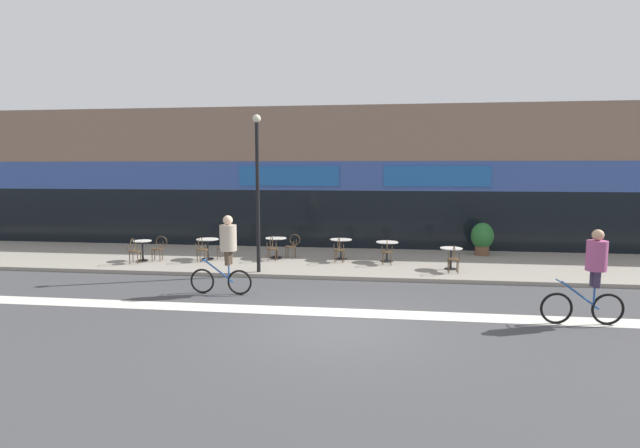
# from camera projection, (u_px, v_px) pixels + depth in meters

# --- Properties ---
(ground_plane) EXTENTS (120.00, 120.00, 0.00)m
(ground_plane) POSITION_uv_depth(u_px,v_px,m) (338.00, 326.00, 10.91)
(ground_plane) COLOR #424244
(sidewalk_slab) EXTENTS (40.00, 5.50, 0.12)m
(sidewalk_slab) POSITION_uv_depth(u_px,v_px,m) (357.00, 262.00, 18.04)
(sidewalk_slab) COLOR gray
(sidewalk_slab) RESTS_ON ground
(storefront_facade) EXTENTS (40.00, 4.06, 5.99)m
(storefront_facade) POSITION_uv_depth(u_px,v_px,m) (363.00, 178.00, 22.36)
(storefront_facade) COLOR #7F6656
(storefront_facade) RESTS_ON ground
(bike_lane_stripe) EXTENTS (36.00, 0.70, 0.01)m
(bike_lane_stripe) POSITION_uv_depth(u_px,v_px,m) (342.00, 312.00, 11.95)
(bike_lane_stripe) COLOR silver
(bike_lane_stripe) RESTS_ON ground
(bistro_table_0) EXTENTS (0.65, 0.65, 0.73)m
(bistro_table_0) POSITION_uv_depth(u_px,v_px,m) (142.00, 246.00, 17.95)
(bistro_table_0) COLOR black
(bistro_table_0) RESTS_ON sidewalk_slab
(bistro_table_1) EXTENTS (0.80, 0.80, 0.74)m
(bistro_table_1) POSITION_uv_depth(u_px,v_px,m) (208.00, 244.00, 18.28)
(bistro_table_1) COLOR black
(bistro_table_1) RESTS_ON sidewalk_slab
(bistro_table_2) EXTENTS (0.78, 0.78, 0.75)m
(bistro_table_2) POSITION_uv_depth(u_px,v_px,m) (276.00, 243.00, 18.51)
(bistro_table_2) COLOR black
(bistro_table_2) RESTS_ON sidewalk_slab
(bistro_table_3) EXTENTS (0.79, 0.79, 0.75)m
(bistro_table_3) POSITION_uv_depth(u_px,v_px,m) (341.00, 245.00, 18.18)
(bistro_table_3) COLOR black
(bistro_table_3) RESTS_ON sidewalk_slab
(bistro_table_4) EXTENTS (0.79, 0.79, 0.71)m
(bistro_table_4) POSITION_uv_depth(u_px,v_px,m) (387.00, 247.00, 17.75)
(bistro_table_4) COLOR black
(bistro_table_4) RESTS_ON sidewalk_slab
(bistro_table_5) EXTENTS (0.72, 0.72, 0.71)m
(bistro_table_5) POSITION_uv_depth(u_px,v_px,m) (451.00, 254.00, 16.42)
(bistro_table_5) COLOR black
(bistro_table_5) RESTS_ON sidewalk_slab
(cafe_chair_0_near) EXTENTS (0.43, 0.59, 0.90)m
(cafe_chair_0_near) POSITION_uv_depth(u_px,v_px,m) (134.00, 249.00, 17.34)
(cafe_chair_0_near) COLOR #4C3823
(cafe_chair_0_near) RESTS_ON sidewalk_slab
(cafe_chair_0_side) EXTENTS (0.60, 0.45, 0.90)m
(cafe_chair_0_side) POSITION_uv_depth(u_px,v_px,m) (159.00, 247.00, 17.88)
(cafe_chair_0_side) COLOR #4C3823
(cafe_chair_0_side) RESTS_ON sidewalk_slab
(cafe_chair_1_near) EXTENTS (0.40, 0.57, 0.90)m
(cafe_chair_1_near) POSITION_uv_depth(u_px,v_px,m) (201.00, 248.00, 17.66)
(cafe_chair_1_near) COLOR #4C3823
(cafe_chair_1_near) RESTS_ON sidewalk_slab
(cafe_chair_1_side) EXTENTS (0.58, 0.41, 0.90)m
(cafe_chair_1_side) POSITION_uv_depth(u_px,v_px,m) (224.00, 245.00, 18.20)
(cafe_chair_1_side) COLOR #4C3823
(cafe_chair_1_side) RESTS_ON sidewalk_slab
(cafe_chair_2_near) EXTENTS (0.40, 0.58, 0.90)m
(cafe_chair_2_near) POSITION_uv_depth(u_px,v_px,m) (272.00, 247.00, 17.89)
(cafe_chair_2_near) COLOR #4C3823
(cafe_chair_2_near) RESTS_ON sidewalk_slab
(cafe_chair_2_side) EXTENTS (0.59, 0.44, 0.90)m
(cafe_chair_2_side) POSITION_uv_depth(u_px,v_px,m) (292.00, 244.00, 18.42)
(cafe_chair_2_side) COLOR #4C3823
(cafe_chair_2_side) RESTS_ON sidewalk_slab
(cafe_chair_3_near) EXTENTS (0.43, 0.59, 0.90)m
(cafe_chair_3_near) POSITION_uv_depth(u_px,v_px,m) (339.00, 248.00, 17.57)
(cafe_chair_3_near) COLOR #4C3823
(cafe_chair_3_near) RESTS_ON sidewalk_slab
(cafe_chair_4_near) EXTENTS (0.41, 0.58, 0.90)m
(cafe_chair_4_near) POSITION_uv_depth(u_px,v_px,m) (387.00, 250.00, 17.14)
(cafe_chair_4_near) COLOR #4C3823
(cafe_chair_4_near) RESTS_ON sidewalk_slab
(cafe_chair_5_near) EXTENTS (0.40, 0.58, 0.90)m
(cafe_chair_5_near) POSITION_uv_depth(u_px,v_px,m) (454.00, 257.00, 15.80)
(cafe_chair_5_near) COLOR #4C3823
(cafe_chair_5_near) RESTS_ON sidewalk_slab
(planter_pot) EXTENTS (0.84, 0.84, 1.25)m
(planter_pot) POSITION_uv_depth(u_px,v_px,m) (482.00, 238.00, 19.05)
(planter_pot) COLOR brown
(planter_pot) RESTS_ON sidewalk_slab
(lamp_post) EXTENTS (0.26, 0.26, 4.99)m
(lamp_post) POSITION_uv_depth(u_px,v_px,m) (258.00, 182.00, 15.73)
(lamp_post) COLOR black
(lamp_post) RESTS_ON sidewalk_slab
(cyclist_0) EXTENTS (1.81, 0.52, 2.13)m
(cyclist_0) POSITION_uv_depth(u_px,v_px,m) (592.00, 271.00, 10.91)
(cyclist_0) COLOR black
(cyclist_0) RESTS_ON ground
(cyclist_1) EXTENTS (1.76, 0.48, 2.18)m
(cyclist_1) POSITION_uv_depth(u_px,v_px,m) (226.00, 248.00, 13.56)
(cyclist_1) COLOR black
(cyclist_1) RESTS_ON ground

